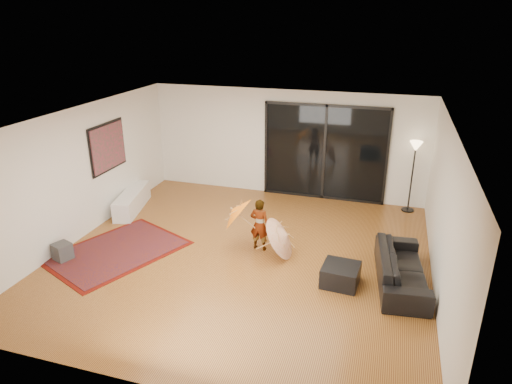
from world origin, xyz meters
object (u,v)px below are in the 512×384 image
at_px(media_console, 132,201).
at_px(child, 260,225).
at_px(sofa, 402,268).
at_px(ottoman, 340,275).

bearing_deg(media_console, child, -28.95).
xyz_separation_m(sofa, child, (-2.72, 0.48, 0.24)).
bearing_deg(ottoman, sofa, 18.30).
bearing_deg(sofa, ottoman, 101.93).
bearing_deg(child, sofa, 173.85).
relative_size(media_console, sofa, 0.82).
bearing_deg(sofa, media_console, 70.22).
distance_m(sofa, ottoman, 1.07).
bearing_deg(child, media_console, -12.05).
height_order(media_console, sofa, sofa).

